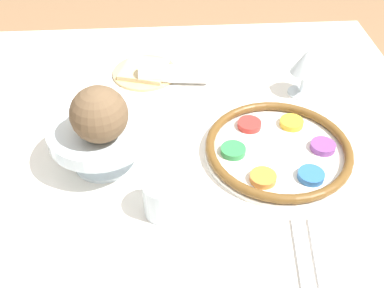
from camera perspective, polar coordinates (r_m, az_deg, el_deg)
dining_table at (r=1.30m, az=-0.48°, el=-11.85°), size 1.17×1.08×0.75m
seder_plate at (r=0.99m, az=10.89°, el=-0.63°), size 0.32×0.32×0.03m
wine_glass at (r=1.14m, az=14.30°, el=9.95°), size 0.07×0.07×0.13m
fruit_stand at (r=0.93m, az=-11.55°, el=1.17°), size 0.21×0.21×0.10m
orange_fruit at (r=0.89m, az=-12.03°, el=4.30°), size 0.08×0.08×0.08m
coconut at (r=0.85m, az=-11.72°, el=3.70°), size 0.11×0.11×0.11m
bread_plate at (r=1.24m, az=-5.98°, el=9.18°), size 0.17×0.17×0.02m
napkin_roll at (r=1.19m, az=-2.39°, el=8.87°), size 0.18×0.07×0.05m
cup_mid at (r=0.84m, az=-3.64°, el=-6.77°), size 0.08×0.08×0.08m
cup_far at (r=0.94m, az=-22.83°, el=-4.77°), size 0.08×0.08×0.08m
fork_left at (r=0.83m, az=16.02°, el=-14.40°), size 0.04×0.20×0.01m
fork_right at (r=0.82m, az=13.97°, el=-14.65°), size 0.04×0.20×0.01m
spoon at (r=1.24m, az=-2.93°, el=9.14°), size 0.18×0.04×0.01m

